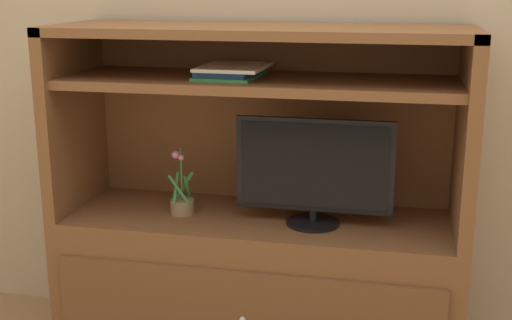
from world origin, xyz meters
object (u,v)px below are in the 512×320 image
(potted_plant, at_px, (182,201))
(magazine_stack, at_px, (231,71))
(tv_monitor, at_px, (314,170))
(media_console, at_px, (259,253))

(potted_plant, xyz_separation_m, magazine_stack, (0.21, 0.03, 0.54))
(tv_monitor, relative_size, magazine_stack, 1.76)
(potted_plant, distance_m, magazine_stack, 0.57)
(media_console, xyz_separation_m, magazine_stack, (-0.11, -0.01, 0.75))
(media_console, bearing_deg, magazine_stack, -177.36)
(media_console, height_order, tv_monitor, media_console)
(magazine_stack, bearing_deg, tv_monitor, -7.36)
(potted_plant, height_order, magazine_stack, magazine_stack)
(tv_monitor, height_order, magazine_stack, magazine_stack)
(media_console, relative_size, magazine_stack, 4.67)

